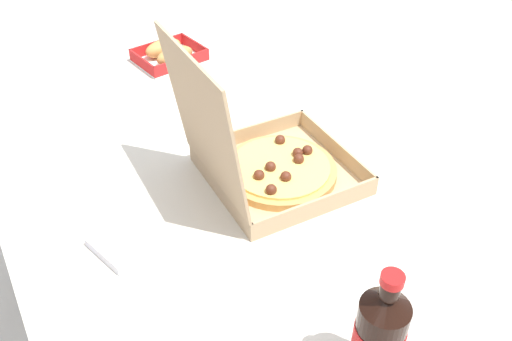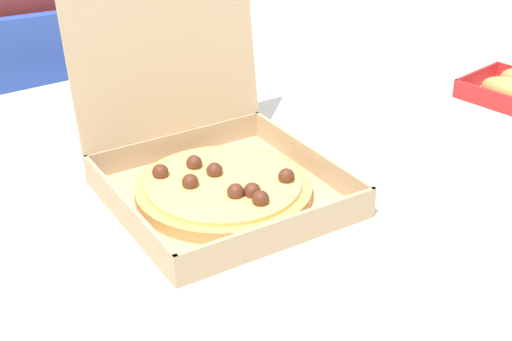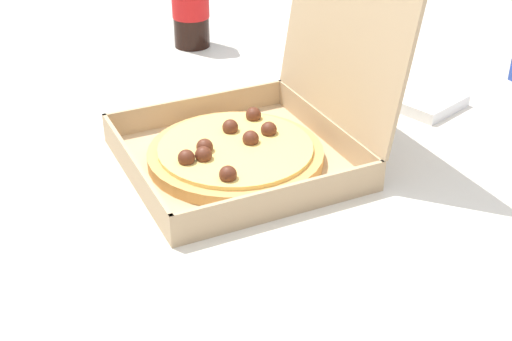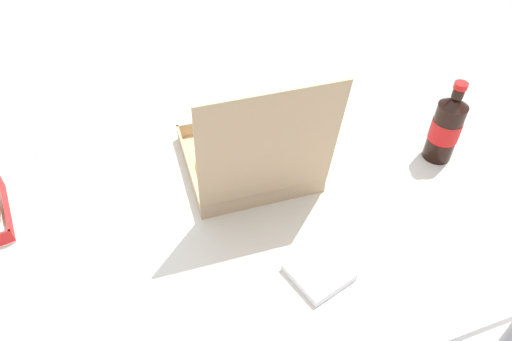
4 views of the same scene
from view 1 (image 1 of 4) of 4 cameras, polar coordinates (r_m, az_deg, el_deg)
The scene contains 6 objects.
dining_table at distance 1.28m, azimuth -1.39°, elevation -1.24°, with size 1.49×1.06×0.72m.
pizza_box_open at distance 1.16m, azimuth 1.21°, elevation 0.86°, with size 0.32×0.36×0.35m.
bread_side_box at distance 1.68m, azimuth -9.20°, elevation 12.16°, with size 0.18×0.21×0.06m.
cola_bottle at distance 0.82m, azimuth 12.91°, elevation -16.77°, with size 0.07×0.07×0.22m.
paper_menu at distance 1.62m, azimuth 2.36°, elevation 10.60°, with size 0.21×0.15×0.00m, color white.
napkin_pile at distance 1.06m, azimuth -13.65°, elevation -7.34°, with size 0.11×0.11×0.02m, color white.
Camera 1 is at (-0.87, 0.47, 1.47)m, focal length 37.70 mm.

